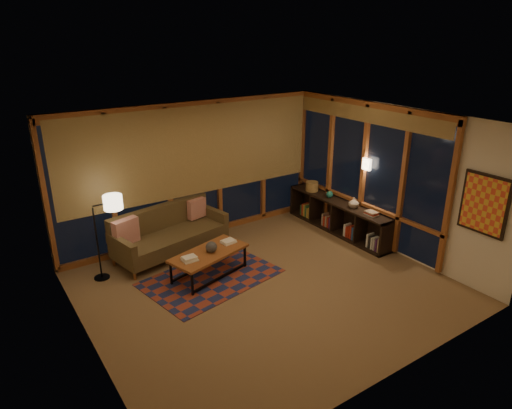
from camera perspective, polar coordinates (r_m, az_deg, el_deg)
floor at (r=7.54m, az=1.29°, el=-10.27°), size 5.50×5.00×0.01m
ceiling at (r=6.56m, az=1.48°, el=10.33°), size 5.50×5.00×0.01m
walls at (r=6.94m, az=1.38°, el=-0.69°), size 5.51×5.01×2.70m
window_wall_back at (r=8.92m, az=-7.69°, el=4.09°), size 5.30×0.16×2.60m
window_wall_right at (r=9.06m, az=13.14°, el=3.98°), size 0.16×3.70×2.60m
wall_art at (r=7.70m, az=26.62°, el=0.02°), size 0.06×0.74×0.94m
wall_sconce at (r=8.86m, az=13.68°, el=4.91°), size 0.12×0.18×0.22m
sofa at (r=8.54m, az=-10.61°, el=-3.48°), size 2.22×1.24×0.86m
pillow_left at (r=8.21m, az=-15.96°, el=-3.23°), size 0.49×0.28×0.46m
pillow_right at (r=9.00m, az=-7.42°, el=-0.66°), size 0.40×0.21×0.38m
area_rug at (r=7.83m, az=-5.65°, el=-9.05°), size 2.38×1.80×0.01m
coffee_table at (r=7.80m, az=-5.87°, el=-7.38°), size 1.46×0.95×0.45m
book_stack_a at (r=7.45m, az=-8.34°, el=-6.69°), size 0.22×0.18×0.06m
book_stack_b at (r=7.97m, az=-3.43°, el=-4.67°), size 0.23×0.20×0.04m
ceramic_pot at (r=7.65m, az=-5.61°, el=-5.28°), size 0.26×0.26×0.19m
floor_lamp at (r=7.90m, az=-19.27°, el=-4.17°), size 0.48×0.31×1.42m
bookshelf at (r=9.52m, az=10.17°, el=-1.49°), size 0.40×2.64×0.66m
basket at (r=9.91m, az=7.01°, el=2.27°), size 0.28×0.28×0.20m
teal_bowl at (r=9.56m, az=9.19°, el=1.25°), size 0.15×0.15×0.14m
vase at (r=9.09m, az=12.12°, el=0.24°), size 0.26×0.26×0.21m
shelf_book_stack at (r=8.83m, az=14.22°, el=-1.07°), size 0.21×0.27×0.07m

